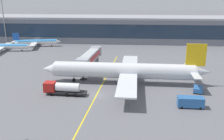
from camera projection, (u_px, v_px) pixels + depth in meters
ground_plane at (97, 95)px, 65.07m from camera, size 700.00×700.00×0.00m
apron_lead_in_line at (98, 92)px, 66.99m from camera, size 5.32×79.86×0.01m
terminal_building at (110, 29)px, 137.10m from camera, size 163.06×21.30×13.14m
main_airliner at (124, 71)px, 72.62m from camera, size 48.00×38.07×11.89m
jet_bridge at (91, 57)px, 84.27m from camera, size 5.38×20.87×6.51m
fuel_tanker at (62, 88)px, 64.95m from camera, size 10.90×3.04×3.25m
lavatory_truck at (191, 102)px, 57.72m from camera, size 5.85×2.43×2.50m
pushback_tug at (198, 89)px, 66.97m from camera, size 3.13×4.24×1.40m
commuter_jet_far at (36, 42)px, 123.45m from camera, size 23.71×18.89×6.76m
commuter_jet_near at (4, 46)px, 113.73m from camera, size 24.93×19.94×6.27m
apron_light_mast_0 at (4, 17)px, 127.77m from camera, size 2.80×0.50×22.50m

